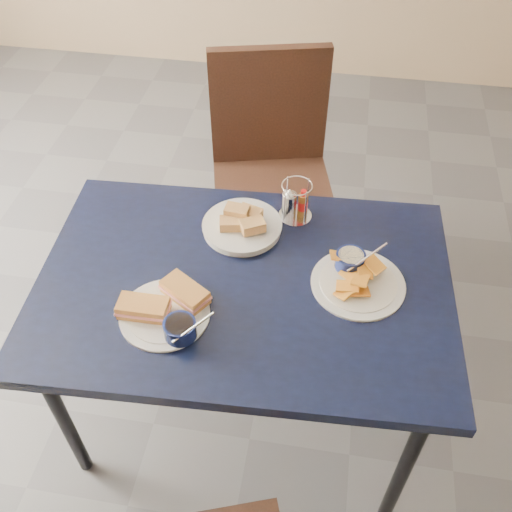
% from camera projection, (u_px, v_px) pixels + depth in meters
% --- Properties ---
extents(ground, '(6.00, 6.00, 0.00)m').
position_uv_depth(ground, '(263.00, 369.00, 2.36)').
color(ground, '#4B4B50').
rests_on(ground, ground).
extents(dining_table, '(1.28, 0.89, 0.75)m').
position_uv_depth(dining_table, '(244.00, 294.00, 1.75)').
color(dining_table, black).
rests_on(dining_table, ground).
extents(chair_far, '(0.58, 0.57, 1.02)m').
position_uv_depth(chair_far, '(276.00, 159.00, 2.38)').
color(chair_far, black).
rests_on(chair_far, ground).
extents(sandwich_plate, '(0.29, 0.26, 0.12)m').
position_uv_depth(sandwich_plate, '(168.00, 310.00, 1.59)').
color(sandwich_plate, white).
rests_on(sandwich_plate, dining_table).
extents(plantain_plate, '(0.28, 0.28, 0.12)m').
position_uv_depth(plantain_plate, '(355.00, 275.00, 1.69)').
color(plantain_plate, white).
rests_on(plantain_plate, dining_table).
extents(bread_basket, '(0.25, 0.25, 0.07)m').
position_uv_depth(bread_basket, '(242.00, 225.00, 1.84)').
color(bread_basket, white).
rests_on(bread_basket, dining_table).
extents(condiment_caddy, '(0.11, 0.11, 0.14)m').
position_uv_depth(condiment_caddy, '(295.00, 203.00, 1.86)').
color(condiment_caddy, silver).
rests_on(condiment_caddy, dining_table).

